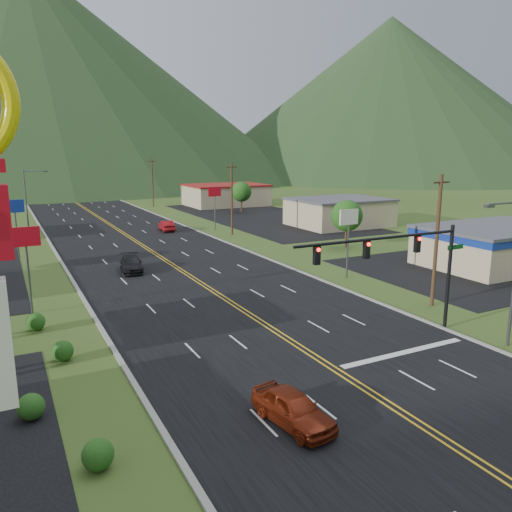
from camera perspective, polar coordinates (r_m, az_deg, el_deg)
name	(u,v)px	position (r m, az deg, el deg)	size (l,w,h in m)	color
traffic_signal	(404,256)	(31.99, 16.59, -0.01)	(13.10, 0.43, 7.00)	black
streetlight_west	(28,197)	(78.85, -24.60, 6.19)	(3.28, 0.25, 9.00)	#59595E
building_east_near	(498,244)	(57.17, 25.95, 1.29)	(15.40, 10.40, 4.10)	#C9BD8C
building_east_mid	(339,212)	(79.78, 9.46, 4.99)	(14.40, 11.40, 4.30)	#C9BD8C
building_east_far	(226,195)	(108.03, -3.48, 6.99)	(16.40, 12.40, 4.50)	#C9BD8C
pole_sign_west_a	(26,246)	(39.09, -24.81, 1.08)	(2.00, 0.18, 6.40)	#59595E
pole_sign_west_b	(15,212)	(60.87, -25.86, 4.54)	(2.00, 0.18, 6.40)	#59595E
pole_sign_east_a	(349,224)	(46.69, 10.54, 3.61)	(2.00, 0.18, 6.40)	#59595E
pole_sign_east_b	(215,196)	(74.43, -4.75, 6.85)	(2.00, 0.18, 6.40)	#59595E
tree_east_a	(347,216)	(61.71, 10.34, 4.54)	(3.84, 3.84, 5.82)	#382314
tree_east_b	(241,192)	(96.19, -1.68, 7.36)	(3.84, 3.84, 5.82)	#382314
utility_pole_a	(437,240)	(39.73, 19.94, 1.74)	(1.60, 0.28, 10.00)	#382314
utility_pole_b	(232,198)	(70.05, -2.79, 6.61)	(1.60, 0.28, 10.00)	#382314
utility_pole_c	(153,182)	(107.64, -11.74, 8.27)	(1.60, 0.28, 10.00)	#382314
utility_pole_d	(113,174)	(146.51, -16.04, 8.99)	(1.60, 0.28, 10.00)	#382314
mountain_n	(29,71)	(231.06, -24.52, 18.66)	(220.00, 220.00, 85.00)	#1B3418
mountain_ne	(388,98)	(247.55, 14.85, 17.05)	(180.00, 180.00, 70.00)	#1B3418
car_red_near	(293,409)	(22.62, 4.25, -17.04)	(1.77, 4.40, 1.50)	maroon
car_dark_mid	(131,264)	(50.41, -14.08, -0.94)	(2.04, 5.02, 1.46)	black
car_red_far	(167,226)	(74.73, -10.19, 3.41)	(1.62, 4.63, 1.53)	maroon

